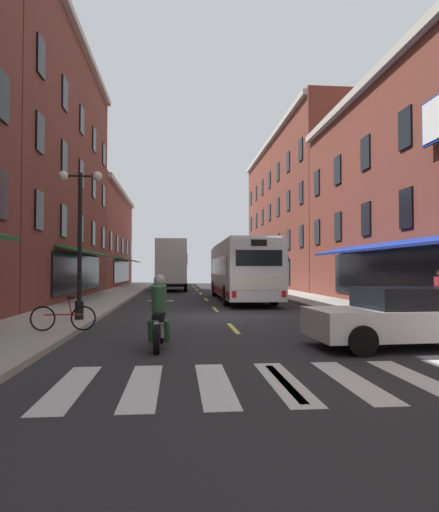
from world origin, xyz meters
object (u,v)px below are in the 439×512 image
Objects in this scene: box_truck at (172,265)px; motorcycle_rider at (159,317)px; transit_bus at (241,270)px; street_lamp_twin at (80,237)px; sedan_mid at (411,317)px; sedan_near at (172,279)px; bicycle_near at (63,317)px.

motorcycle_rider is at bearing -89.91° from box_truck.
street_lamp_twin is (-6.78, -10.30, 1.12)m from transit_bus.
sedan_mid is 10.24m from street_lamp_twin.
transit_bus is 2.49× the size of street_lamp_twin.
transit_bus reaches higher than sedan_near.
street_lamp_twin is (-8.52, 5.24, 2.15)m from sedan_mid.
box_truck is at bearing 101.97° from sedan_mid.
motorcycle_rider is 5.97m from street_lamp_twin.
box_truck reaches higher than transit_bus.
box_truck is 4.06× the size of bicycle_near.
bicycle_near is at bearing 163.29° from sedan_mid.
motorcycle_rider is at bearing -104.75° from transit_bus.
sedan_mid is (1.75, -15.54, -1.03)m from transit_bus.
sedan_mid reaches higher than bicycle_near.
transit_bus reaches higher than motorcycle_rider.
sedan_near reaches higher than sedan_mid.
sedan_near is 2.60× the size of bicycle_near.
transit_bus reaches higher than sedan_mid.
motorcycle_rider is 3.37m from bicycle_near.
street_lamp_twin reaches higher than transit_bus.
transit_bus is at bearing 96.42° from sedan_mid.
box_truck is 1.56× the size of sedan_near.
motorcycle_rider is (0.15, -38.33, -0.02)m from sedan_near.
transit_bus is at bearing 56.67° from street_lamp_twin.
sedan_mid is 2.70× the size of bicycle_near.
sedan_near is at bearing 100.10° from transit_bus.
box_truck is 1.50× the size of sedan_mid.
transit_bus is 15.68m from sedan_mid.
motorcycle_rider is (0.04, -26.83, -1.39)m from box_truck.
box_truck is 24.92m from bicycle_near.
sedan_mid is 0.95× the size of street_lamp_twin.
transit_bus is at bearing 63.11° from bicycle_near.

